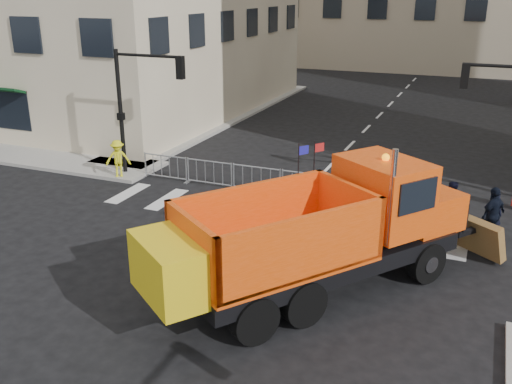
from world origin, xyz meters
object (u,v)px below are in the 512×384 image
at_px(cop_a, 492,215).
at_px(cop_b, 450,205).
at_px(cop_c, 493,215).
at_px(plow_truck, 316,231).
at_px(worker, 118,158).

bearing_deg(cop_a, cop_b, -18.28).
relative_size(cop_a, cop_c, 0.85).
distance_m(plow_truck, worker, 12.12).
height_order(cop_b, worker, worker).
height_order(cop_a, worker, worker).
bearing_deg(cop_b, cop_c, 140.74).
bearing_deg(plow_truck, cop_b, 9.77).
bearing_deg(cop_c, plow_truck, -6.11).
distance_m(cop_b, worker, 13.46).
relative_size(plow_truck, worker, 6.37).
bearing_deg(plow_truck, cop_a, -1.17).
height_order(cop_a, cop_b, cop_b).
xyz_separation_m(plow_truck, cop_a, (4.32, 5.65, -1.02)).
xyz_separation_m(cop_b, worker, (-13.46, 0.04, 0.10)).
bearing_deg(cop_c, cop_b, -81.85).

